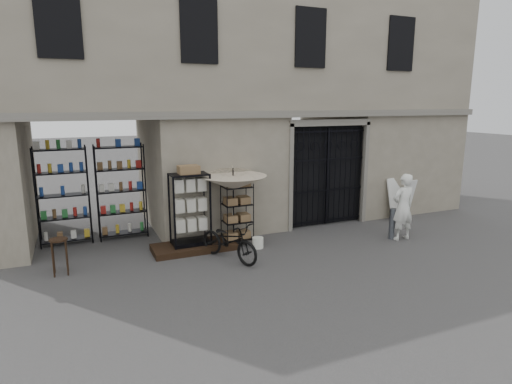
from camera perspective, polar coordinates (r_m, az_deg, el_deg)
name	(u,v)px	position (r m, az deg, el deg)	size (l,w,h in m)	color
ground	(311,257)	(10.24, 7.32, -8.54)	(80.00, 80.00, 0.00)	black
main_building	(246,70)	(13.22, -1.34, 15.98)	(14.00, 4.00, 9.00)	gray
shop_recess	(95,188)	(11.22, -20.63, 0.56)	(3.00, 1.70, 3.00)	black
shop_shelving	(93,194)	(11.75, -20.92, -0.22)	(2.70, 0.50, 2.50)	black
iron_gate	(324,174)	(12.63, 9.09, 2.36)	(2.50, 0.21, 3.00)	black
step_platform	(194,247)	(10.68, -8.29, -7.26)	(2.00, 0.90, 0.15)	black
display_cabinet	(190,213)	(10.44, -8.77, -2.79)	(0.98, 0.75, 1.89)	black
wire_rack	(237,214)	(10.82, -2.53, -3.01)	(0.76, 0.59, 1.59)	black
market_umbrella	(233,179)	(10.53, -3.07, 1.75)	(1.52, 1.55, 2.37)	black
white_bucket	(258,243)	(10.70, 0.24, -6.77)	(0.28, 0.28, 0.27)	silver
bicycle	(229,260)	(9.99, -3.56, -8.99)	(0.60, 0.91, 1.73)	black
wooden_stool	(60,256)	(9.93, -24.69, -7.72)	(0.47, 0.47, 0.78)	black
steel_bollard	(392,224)	(11.87, 17.68, -4.04)	(0.15, 0.15, 0.83)	#565B63
shopkeeper	(401,239)	(12.02, 18.75, -5.97)	(0.64, 1.76, 0.42)	silver
easel_sign	(401,199)	(13.77, 18.73, -0.95)	(0.74, 0.81, 1.25)	silver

